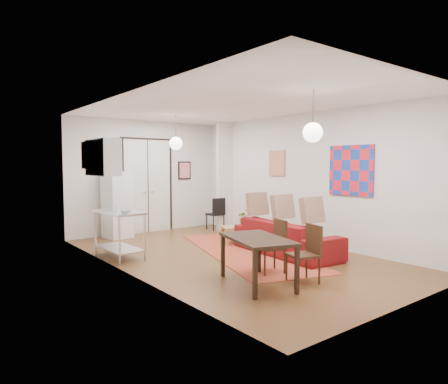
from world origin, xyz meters
TOP-DOWN VIEW (x-y plane):
  - floor at (0.00, 0.00)m, footprint 7.00×7.00m
  - ceiling at (0.00, 0.00)m, footprint 4.20×7.00m
  - wall_back at (0.00, 3.50)m, footprint 4.20×0.02m
  - wall_front at (0.00, -3.50)m, footprint 4.20×0.02m
  - wall_left at (-2.10, 0.00)m, footprint 0.02×7.00m
  - wall_right at (2.10, 0.00)m, footprint 0.02×7.00m
  - double_doors at (0.00, 3.46)m, footprint 1.44×0.06m
  - stub_partition at (1.85, 2.55)m, footprint 0.50×0.10m
  - wall_cabinet at (-1.92, 1.50)m, footprint 0.35×1.00m
  - painting_popart at (2.08, -1.25)m, footprint 0.05×1.00m
  - painting_abstract at (2.08, 0.80)m, footprint 0.05×0.50m
  - poster_back at (1.15, 3.47)m, footprint 0.40×0.03m
  - print_left at (-2.07, 2.00)m, footprint 0.03×0.44m
  - pendant_back at (0.00, 2.00)m, footprint 0.30×0.30m
  - pendant_front at (0.00, -2.00)m, footprint 0.30×0.30m
  - kilim_rug at (0.48, 0.07)m, footprint 2.76×4.47m
  - sofa at (0.96, -0.57)m, footprint 2.41×1.14m
  - coffee_table at (0.97, 0.81)m, footprint 0.98×0.76m
  - potted_plant at (1.07, 0.81)m, footprint 0.42×0.39m
  - kitchen_counter at (-1.75, 1.19)m, footprint 0.62×1.18m
  - bowl at (-1.75, 0.89)m, footprint 0.22×0.22m
  - soap_bottle at (-1.75, 1.44)m, footprint 0.09×0.09m
  - fridge at (-0.96, 3.15)m, footprint 0.64×0.64m
  - dining_table at (-0.84, -1.70)m, footprint 1.05×1.42m
  - dining_chair_near at (-0.24, -1.26)m, footprint 0.51×0.63m
  - dining_chair_far at (-0.24, -1.96)m, footprint 0.51×0.63m
  - black_side_chair at (1.59, 2.71)m, footprint 0.42×0.42m

SIDE VIEW (x-z plane):
  - floor at x=0.00m, z-range 0.00..0.00m
  - kilim_rug at x=0.48m, z-range 0.00..0.01m
  - coffee_table at x=0.97m, z-range 0.14..0.53m
  - sofa at x=0.96m, z-range 0.00..0.68m
  - dining_chair_near at x=-0.24m, z-range 0.07..0.94m
  - dining_chair_far at x=-0.24m, z-range 0.07..0.94m
  - black_side_chair at x=1.59m, z-range 0.07..0.94m
  - kitchen_counter at x=-1.75m, z-range 0.12..1.01m
  - potted_plant at x=1.07m, z-range 0.38..0.76m
  - dining_table at x=-0.84m, z-range 0.27..0.97m
  - fridge at x=-0.96m, z-range 0.00..1.60m
  - bowl at x=-1.75m, z-range 0.89..0.94m
  - soap_bottle at x=-1.75m, z-range 0.89..1.07m
  - double_doors at x=0.00m, z-range -0.05..2.45m
  - wall_back at x=0.00m, z-range 0.00..2.90m
  - wall_front at x=0.00m, z-range 0.00..2.90m
  - wall_left at x=-2.10m, z-range 0.00..2.90m
  - wall_right at x=2.10m, z-range 0.00..2.90m
  - stub_partition at x=1.85m, z-range 0.00..2.90m
  - poster_back at x=1.15m, z-range 1.35..1.85m
  - painting_popart at x=2.08m, z-range 1.15..2.15m
  - painting_abstract at x=2.08m, z-range 1.50..2.10m
  - wall_cabinet at x=-1.92m, z-range 1.55..2.25m
  - print_left at x=-2.07m, z-range 1.68..2.22m
  - pendant_back at x=0.00m, z-range 1.85..2.65m
  - pendant_front at x=0.00m, z-range 1.85..2.65m
  - ceiling at x=0.00m, z-range 2.89..2.91m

